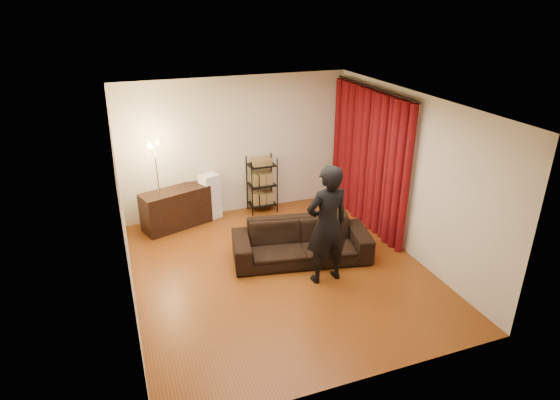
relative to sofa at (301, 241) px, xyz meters
name	(u,v)px	position (x,y,z in m)	size (l,w,h in m)	color
floor	(281,271)	(-0.45, -0.23, -0.33)	(5.00, 5.00, 0.00)	brown
ceiling	(281,103)	(-0.45, -0.23, 2.37)	(5.00, 5.00, 0.00)	white
wall_back	(237,146)	(-0.45, 2.27, 1.02)	(5.00, 5.00, 0.00)	beige
wall_front	(364,282)	(-0.45, -2.73, 1.02)	(5.00, 5.00, 0.00)	beige
wall_left	(123,216)	(-2.70, -0.23, 1.02)	(5.00, 5.00, 0.00)	beige
wall_right	(409,175)	(1.80, -0.23, 1.02)	(5.00, 5.00, 0.00)	beige
curtain_rod	(375,88)	(1.70, 0.90, 2.25)	(0.04, 0.04, 2.65)	black
curtain	(368,159)	(1.68, 0.90, 0.95)	(0.22, 2.65, 2.55)	#660905
sofa	(301,241)	(0.00, 0.00, 0.00)	(2.24, 0.88, 0.66)	black
person	(327,225)	(0.11, -0.69, 0.61)	(0.69, 0.45, 1.88)	black
media_cabinet	(176,208)	(-1.76, 1.93, 0.04)	(1.27, 0.48, 0.74)	black
storage_boxes	(210,197)	(-1.07, 2.08, 0.13)	(0.36, 0.29, 0.91)	silver
wire_shelf	(262,185)	(-0.02, 2.05, 0.25)	(0.52, 0.36, 1.15)	black
floor_lamp	(159,188)	(-2.05, 1.74, 0.57)	(0.32, 0.32, 1.79)	silver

